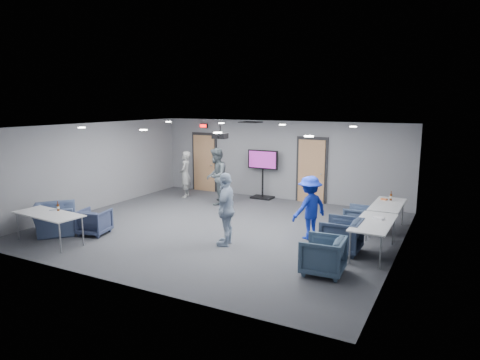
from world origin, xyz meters
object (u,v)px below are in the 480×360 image
at_px(chair_right_c, 323,256).
at_px(table_right_b, 374,224).
at_px(person_d, 310,208).
at_px(chair_right_a, 359,219).
at_px(person_a, 185,175).
at_px(chair_front_a, 94,222).
at_px(person_c, 226,209).
at_px(table_front_left, 49,215).
at_px(bottle_front, 58,207).
at_px(chair_front_b, 54,219).
at_px(bottle_right, 391,197).
at_px(chair_right_b, 341,235).
at_px(table_right_a, 388,206).
at_px(tv_stand, 263,171).
at_px(projector, 220,136).
at_px(person_b, 216,176).

relative_size(chair_right_c, table_right_b, 0.44).
height_order(person_d, chair_right_a, person_d).
distance_m(person_a, chair_front_a, 4.67).
distance_m(person_c, table_right_b, 3.33).
relative_size(table_front_left, bottle_front, 7.98).
bearing_deg(table_right_b, bottle_front, 110.10).
relative_size(chair_front_b, bottle_right, 4.39).
relative_size(table_right_b, table_front_left, 0.99).
relative_size(chair_right_b, table_right_b, 0.46).
bearing_deg(table_right_a, chair_front_b, 118.67).
xyz_separation_m(chair_front_a, chair_front_b, (-0.98, -0.40, 0.04)).
xyz_separation_m(person_c, bottle_right, (3.18, 3.32, -0.04)).
distance_m(chair_right_c, table_right_b, 1.76).
height_order(table_right_b, tv_stand, tv_stand).
relative_size(person_d, bottle_right, 6.10).
height_order(chair_right_b, chair_right_c, chair_right_b).
bearing_deg(table_right_a, bottle_front, 122.58).
relative_size(chair_right_a, chair_right_b, 0.84).
distance_m(chair_right_c, bottle_front, 6.39).
relative_size(table_right_a, projector, 4.17).
bearing_deg(tv_stand, table_right_b, -41.16).
height_order(person_c, chair_right_c, person_c).
bearing_deg(table_right_b, chair_right_a, 22.04).
relative_size(person_d, table_right_b, 0.84).
xyz_separation_m(person_a, person_d, (5.35, -2.41, -0.03)).
distance_m(person_b, table_front_left, 5.47).
bearing_deg(bottle_right, chair_front_b, -148.74).
height_order(chair_right_b, tv_stand, tv_stand).
bearing_deg(table_front_left, person_a, 94.88).
relative_size(chair_right_c, tv_stand, 0.48).
bearing_deg(chair_right_b, table_right_a, 162.68).
height_order(person_a, person_b, person_b).
bearing_deg(table_right_a, projector, 103.82).
distance_m(table_right_b, bottle_right, 2.36).
distance_m(chair_right_b, chair_front_a, 6.12).
distance_m(table_right_b, tv_stand, 5.97).
height_order(chair_right_a, table_front_left, table_front_left).
bearing_deg(tv_stand, person_d, -50.76).
height_order(chair_right_c, chair_front_b, chair_right_c).
bearing_deg(chair_right_b, bottle_front, -69.93).
bearing_deg(chair_right_c, chair_front_b, -88.49).
height_order(bottle_front, bottle_right, bottle_right).
relative_size(table_front_left, projector, 4.48).
xyz_separation_m(person_b, chair_front_b, (-2.06, -4.66, -0.57)).
bearing_deg(person_a, bottle_front, -23.17).
bearing_deg(table_right_a, chair_right_c, 169.50).
distance_m(person_b, chair_front_a, 4.44).
bearing_deg(table_right_b, table_right_a, 0.00).
distance_m(chair_right_a, bottle_right, 1.11).
relative_size(person_d, projector, 3.74).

